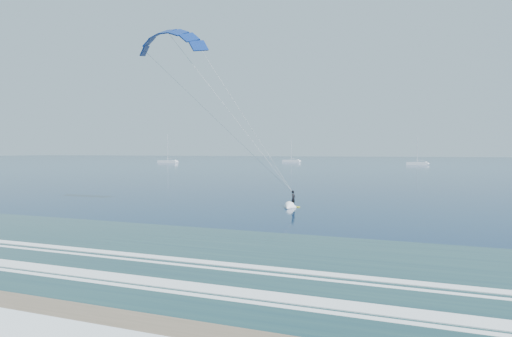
{
  "coord_description": "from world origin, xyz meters",
  "views": [
    {
      "loc": [
        19.48,
        -11.37,
        5.84
      ],
      "look_at": [
        4.44,
        26.92,
        4.23
      ],
      "focal_mm": 32.0,
      "sensor_mm": 36.0,
      "label": 1
    }
  ],
  "objects": [
    {
      "name": "kitesurfer_rig",
      "position": [
        -0.04,
        30.93,
        9.8
      ],
      "size": [
        17.52,
        7.67,
        19.27
      ],
      "color": "yellow",
      "rests_on": "ground"
    },
    {
      "name": "sailboat_0",
      "position": [
        -99.0,
        175.21,
        0.69
      ],
      "size": [
        10.05,
        2.4,
        13.48
      ],
      "color": "white",
      "rests_on": "ground"
    },
    {
      "name": "sailboat_1",
      "position": [
        -47.63,
        208.15,
        0.68
      ],
      "size": [
        8.79,
        2.4,
        12.06
      ],
      "color": "white",
      "rests_on": "ground"
    },
    {
      "name": "sailboat_2",
      "position": [
        12.83,
        184.68,
        0.68
      ],
      "size": [
        8.21,
        2.4,
        11.46
      ],
      "color": "white",
      "rests_on": "ground"
    }
  ]
}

